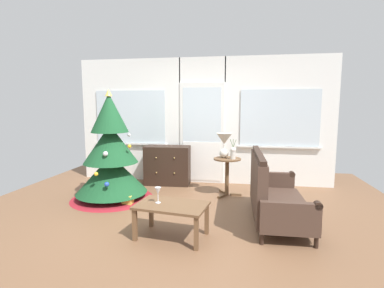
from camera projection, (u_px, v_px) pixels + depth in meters
The scene contains 11 objects.
ground_plane at pixel (182, 219), 4.13m from camera, with size 6.76×6.76×0.00m, color brown.
back_wall_with_door at pixel (202, 121), 6.00m from camera, with size 5.20×0.14×2.55m.
christmas_tree at pixel (111, 160), 4.97m from camera, with size 1.39×1.39×1.86m.
dresser_cabinet at pixel (168, 165), 5.94m from camera, with size 0.92×0.48×0.78m.
settee_sofa at pixel (272, 194), 4.03m from camera, with size 0.75×1.60×0.96m.
side_table at pixel (227, 169), 5.17m from camera, with size 0.50×0.48×0.67m.
table_lamp at pixel (224, 142), 5.16m from camera, with size 0.28×0.28×0.44m.
flower_vase at pixel (233, 152), 5.06m from camera, with size 0.11×0.10×0.35m.
coffee_table at pixel (172, 209), 3.52m from camera, with size 0.91×0.64×0.41m.
wine_glass at pixel (158, 192), 3.55m from camera, with size 0.08×0.08×0.20m.
gift_box at pixel (128, 200), 4.72m from camera, with size 0.16×0.15×0.16m, color #D8C64C.
Camera 1 is at (0.80, -3.87, 1.59)m, focal length 27.42 mm.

